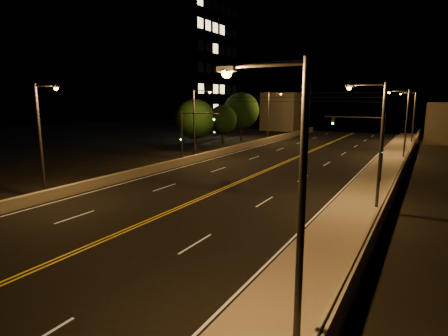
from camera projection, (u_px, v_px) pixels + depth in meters
The scene contains 23 objects.
road at pixel (214, 193), 29.40m from camera, with size 18.00×120.00×0.02m, color black.
sidewalk at pixel (358, 211), 24.22m from camera, with size 3.60×120.00×0.30m, color gray.
curb at pixel (328, 208), 25.12m from camera, with size 0.14×120.00×0.15m, color gray.
parapet_wall at pixel (386, 205), 23.31m from camera, with size 0.30×120.00×1.00m, color gray.
jersey_barrier at pixel (125, 176), 33.79m from camera, with size 0.45×120.00×0.81m, color gray.
distant_building_right at pixel (446, 123), 61.89m from camera, with size 6.00×10.00×6.62m, color gray.
distant_building_left at pixel (283, 111), 86.35m from camera, with size 8.00×8.00×8.56m, color gray.
parapet_rail at pixel (387, 196), 23.21m from camera, with size 0.06×0.06×120.00m, color black.
lane_markings at pixel (214, 193), 29.33m from camera, with size 17.32×116.00×0.00m.
streetlight_0 at pixel (291, 196), 9.66m from camera, with size 2.55×0.28×8.32m.
streetlight_1 at pixel (377, 138), 23.91m from camera, with size 2.55×0.28×8.32m.
streetlight_2 at pixel (404, 119), 44.99m from camera, with size 2.55×0.28×8.32m.
streetlight_3 at pixel (412, 114), 60.18m from camera, with size 2.55×0.28×8.32m.
streetlight_4 at pixel (42, 133), 26.82m from camera, with size 2.55×0.28×8.32m.
streetlight_5 at pixel (196, 119), 44.12m from camera, with size 2.55×0.28×8.32m.
streetlight_6 at pixel (270, 113), 63.73m from camera, with size 2.55×0.28×8.32m.
traffic_signal_right at pixel (370, 140), 32.13m from camera, with size 5.11×0.31×5.91m.
traffic_signal_left at pixel (189, 131), 41.08m from camera, with size 5.11×0.31×5.91m.
overhead_wires at pixel (264, 97), 36.20m from camera, with size 22.00×0.03×0.83m.
building_tower at pixel (165, 62), 71.88m from camera, with size 24.00×15.00×29.30m.
tree_0 at pixel (195, 119), 50.25m from camera, with size 5.33×5.33×7.22m.
tree_1 at pixel (222, 120), 59.51m from camera, with size 4.60×4.60×6.24m.
tree_2 at pixel (241, 111), 63.93m from camera, with size 6.12×6.12×8.29m.
Camera 1 is at (14.54, -4.57, 7.34)m, focal length 30.00 mm.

